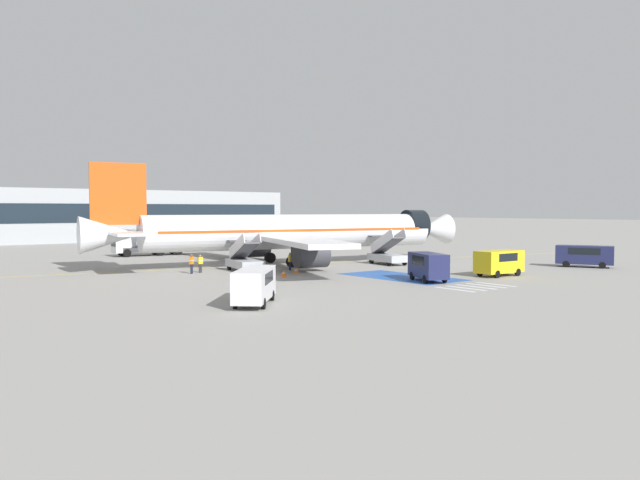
{
  "coord_description": "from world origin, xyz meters",
  "views": [
    {
      "loc": [
        -37.04,
        -51.85,
        5.73
      ],
      "look_at": [
        3.05,
        -1.45,
        2.53
      ],
      "focal_mm": 35.0,
      "sensor_mm": 36.0,
      "label": 1
    }
  ],
  "objects": [
    {
      "name": "ground_plane",
      "position": [
        0.0,
        0.0,
        0.0
      ],
      "size": [
        600.0,
        600.0,
        0.0
      ],
      "primitive_type": "plane",
      "color": "gray"
    },
    {
      "name": "apron_leadline_yellow",
      "position": [
        0.99,
        0.18,
        0.0
      ],
      "size": [
        73.79,
        15.53,
        0.01
      ],
      "primitive_type": "cube",
      "rotation": [
        0.0,
        0.0,
        -1.78
      ],
      "color": "gold",
      "rests_on": "ground_plane"
    },
    {
      "name": "apron_stand_patch_blue",
      "position": [
        0.99,
        -15.11,
        0.0
      ],
      "size": [
        5.42,
        10.75,
        0.01
      ],
      "primitive_type": "cube",
      "color": "#2856A8",
      "rests_on": "ground_plane"
    },
    {
      "name": "apron_walkway_bar_0",
      "position": [
        -2.01,
        -23.27,
        0.0
      ],
      "size": [
        0.44,
        3.6,
        0.01
      ],
      "primitive_type": "cube",
      "color": "silver",
      "rests_on": "ground_plane"
    },
    {
      "name": "apron_walkway_bar_1",
      "position": [
        -0.81,
        -23.27,
        0.0
      ],
      "size": [
        0.44,
        3.6,
        0.01
      ],
      "primitive_type": "cube",
      "color": "silver",
      "rests_on": "ground_plane"
    },
    {
      "name": "apron_walkway_bar_2",
      "position": [
        0.39,
        -23.27,
        0.0
      ],
      "size": [
        0.44,
        3.6,
        0.01
      ],
      "primitive_type": "cube",
      "color": "silver",
      "rests_on": "ground_plane"
    },
    {
      "name": "apron_walkway_bar_3",
      "position": [
        1.59,
        -23.27,
        0.0
      ],
      "size": [
        0.44,
        3.6,
        0.01
      ],
      "primitive_type": "cube",
      "color": "silver",
      "rests_on": "ground_plane"
    },
    {
      "name": "apron_walkway_bar_4",
      "position": [
        2.79,
        -23.27,
        0.0
      ],
      "size": [
        0.44,
        3.6,
        0.01
      ],
      "primitive_type": "cube",
      "color": "silver",
      "rests_on": "ground_plane"
    },
    {
      "name": "airliner",
      "position": [
        0.28,
        0.32,
        3.34
      ],
      "size": [
        40.37,
        34.85,
        9.92
      ],
      "rotation": [
        0.0,
        0.0,
        -1.78
      ],
      "color": "silver",
      "rests_on": "ground_plane"
    },
    {
      "name": "boarding_stairs_forward",
      "position": [
        8.54,
        -5.8,
        0.96
      ],
      "size": [
        3.13,
        5.51,
        3.76
      ],
      "rotation": [
        0.0,
        0.0,
        -0.2
      ],
      "color": "#ADB2BA",
      "rests_on": "ground_plane"
    },
    {
      "name": "boarding_stairs_aft",
      "position": [
        -6.79,
        -2.61,
        0.94
      ],
      "size": [
        3.13,
        5.51,
        3.62
      ],
      "rotation": [
        0.0,
        0.0,
        -0.2
      ],
      "color": "#ADB2BA",
      "rests_on": "ground_plane"
    },
    {
      "name": "fuel_tanker",
      "position": [
        -5.51,
        21.36,
        1.69
      ],
      "size": [
        9.25,
        3.35,
        3.35
      ],
      "rotation": [
        0.0,
        0.0,
        1.48
      ],
      "color": "#38383D",
      "rests_on": "ground_plane"
    },
    {
      "name": "service_van_0",
      "position": [
        0.34,
        -18.65,
        1.33
      ],
      "size": [
        3.43,
        4.66,
        2.24
      ],
      "rotation": [
        0.0,
        0.0,
        5.84
      ],
      "color": "#1E234C",
      "rests_on": "ground_plane"
    },
    {
      "name": "service_van_1",
      "position": [
        21.48,
        -20.19,
        1.28
      ],
      "size": [
        3.91,
        5.53,
        2.13
      ],
      "rotation": [
        0.0,
        0.0,
        3.59
      ],
      "color": "#1E234C",
      "rests_on": "ground_plane"
    },
    {
      "name": "service_van_2",
      "position": [
        -16.98,
        -20.31,
        1.29
      ],
      "size": [
        5.0,
        5.2,
        2.16
      ],
      "rotation": [
        0.0,
        0.0,
        5.54
      ],
      "color": "silver",
      "rests_on": "ground_plane"
    },
    {
      "name": "service_van_3",
      "position": [
        7.99,
        -19.85,
        1.31
      ],
      "size": [
        4.59,
        2.05,
        2.19
      ],
      "rotation": [
        0.0,
        0.0,
        4.68
      ],
      "color": "yellow",
      "rests_on": "ground_plane"
    },
    {
      "name": "ground_crew_0",
      "position": [
        -3.11,
        -4.7,
        0.96
      ],
      "size": [
        0.32,
        0.47,
        1.67
      ],
      "rotation": [
        0.0,
        0.0,
        4.49
      ],
      "color": "#191E38",
      "rests_on": "ground_plane"
    },
    {
      "name": "ground_crew_1",
      "position": [
        -11.71,
        -1.7,
        1.01
      ],
      "size": [
        0.49,
        0.42,
        1.75
      ],
      "rotation": [
        0.0,
        0.0,
        3.68
      ],
      "color": "#191E38",
      "rests_on": "ground_plane"
    },
    {
      "name": "ground_crew_2",
      "position": [
        -10.67,
        -1.37,
        0.93
      ],
      "size": [
        0.44,
        0.25,
        1.63
      ],
      "rotation": [
        0.0,
        0.0,
        3.11
      ],
      "color": "#2D2D33",
      "rests_on": "ground_plane"
    },
    {
      "name": "traffic_cone_0",
      "position": [
        -6.73,
        -8.81,
        0.29
      ],
      "size": [
        0.52,
        0.52,
        0.58
      ],
      "color": "orange",
      "rests_on": "ground_plane"
    },
    {
      "name": "traffic_cone_1",
      "position": [
        -4.14,
        -7.09,
        0.26
      ],
      "size": [
        0.46,
        0.46,
        0.52
      ],
      "color": "orange",
      "rests_on": "ground_plane"
    },
    {
      "name": "terminal_building",
      "position": [
        -0.95,
        61.81,
        4.59
      ],
      "size": [
        77.8,
        12.1,
        9.18
      ],
      "color": "#9EA3A8",
      "rests_on": "ground_plane"
    }
  ]
}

